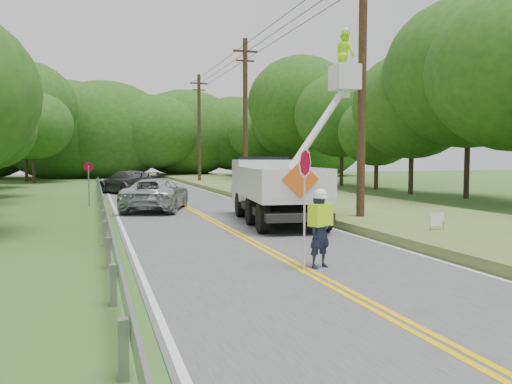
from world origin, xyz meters
name	(u,v)px	position (x,y,z in m)	size (l,w,h in m)	color
ground	(361,301)	(0.00, 0.00, 0.00)	(140.00, 140.00, 0.00)	#3D5B24
road	(200,214)	(0.00, 14.00, 0.01)	(7.20, 96.00, 0.03)	#464649
guardrail	(103,202)	(-4.02, 14.91, 0.55)	(0.18, 48.00, 0.77)	gray
utility_poles	(284,102)	(5.00, 17.02, 5.27)	(1.60, 43.30, 10.00)	black
tall_grass_verge	(347,206)	(7.10, 14.00, 0.15)	(7.00, 96.00, 0.30)	#596A33
treeline_right	(389,99)	(15.68, 24.20, 6.56)	(12.13, 55.25, 12.21)	#332319
treeline_horizon	(141,132)	(1.23, 56.22, 5.50)	(57.27, 15.85, 12.47)	#1D4915
flagger	(320,225)	(0.40, 2.57, 0.98)	(1.03, 0.65, 2.67)	#191E33
bucket_truck	(275,180)	(2.44, 11.19, 1.57)	(4.19, 7.38, 6.95)	black
suv_silver	(156,194)	(-1.62, 16.17, 0.76)	(2.45, 5.31, 1.48)	#B0B3B8
suv_darkgrey	(127,182)	(-2.24, 27.55, 0.80)	(2.18, 5.35, 1.55)	#3C3D45
stop_sign_permanent	(89,178)	(-4.61, 19.39, 1.44)	(0.47, 0.09, 2.22)	gray
yard_sign	(437,220)	(5.44, 5.15, 0.59)	(0.56, 0.14, 0.81)	white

